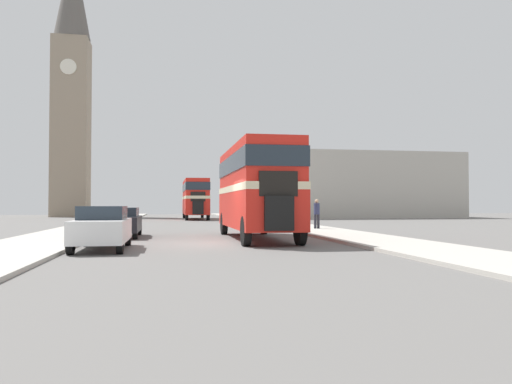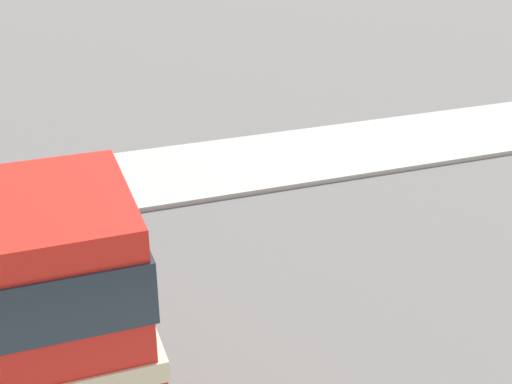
{
  "view_description": "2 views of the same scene",
  "coord_description": "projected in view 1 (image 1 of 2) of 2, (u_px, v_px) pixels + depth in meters",
  "views": [
    {
      "loc": [
        -1.76,
        -19.58,
        1.55
      ],
      "look_at": [
        2.14,
        2.48,
        2.11
      ],
      "focal_mm": 35.0,
      "sensor_mm": 36.0,
      "label": 1
    },
    {
      "loc": [
        9.71,
        5.92,
        7.63
      ],
      "look_at": [
        0.0,
        9.39,
        2.64
      ],
      "focal_mm": 50.0,
      "sensor_mm": 36.0,
      "label": 2
    }
  ],
  "objects": [
    {
      "name": "bicycle_on_pavement",
      "position": [
        297.0,
        220.0,
        34.84
      ],
      "size": [
        0.05,
        1.76,
        0.78
      ],
      "color": "black",
      "rests_on": "sidewalk_right"
    },
    {
      "name": "sidewalk_right",
      "position": [
        376.0,
        240.0,
        20.71
      ],
      "size": [
        3.5,
        120.0,
        0.12
      ],
      "color": "#B7B2A8",
      "rests_on": "ground_plane"
    },
    {
      "name": "car_parked_near",
      "position": [
        102.0,
        227.0,
        17.08
      ],
      "size": [
        1.68,
        4.08,
        1.49
      ],
      "color": "white",
      "rests_on": "ground_plane"
    },
    {
      "name": "double_decker_bus",
      "position": [
        256.0,
        185.0,
        22.4
      ],
      "size": [
        2.39,
        9.5,
        4.09
      ],
      "color": "red",
      "rests_on": "ground_plane"
    },
    {
      "name": "church_tower",
      "position": [
        72.0,
        76.0,
        63.31
      ],
      "size": [
        4.52,
        4.52,
        35.01
      ],
      "color": "gray",
      "rests_on": "ground_plane"
    },
    {
      "name": "bus_distant",
      "position": [
        195.0,
        196.0,
        52.71
      ],
      "size": [
        2.37,
        10.63,
        4.11
      ],
      "color": "red",
      "rests_on": "ground_plane"
    },
    {
      "name": "ground_plane",
      "position": [
        213.0,
        244.0,
        19.54
      ],
      "size": [
        120.0,
        120.0,
        0.0
      ],
      "primitive_type": "plane",
      "color": "slate"
    },
    {
      "name": "shop_building_block",
      "position": [
        362.0,
        186.0,
        58.35
      ],
      "size": [
        22.0,
        8.67,
        7.46
      ],
      "color": "#B2ADA3",
      "rests_on": "ground_plane"
    },
    {
      "name": "pedestrian_walking",
      "position": [
        317.0,
        212.0,
        29.73
      ],
      "size": [
        0.35,
        0.35,
        1.74
      ],
      "color": "#282833",
      "rests_on": "sidewalk_right"
    },
    {
      "name": "sidewalk_left",
      "position": [
        30.0,
        245.0,
        18.37
      ],
      "size": [
        3.5,
        120.0,
        0.12
      ],
      "color": "#B7B2A8",
      "rests_on": "ground_plane"
    },
    {
      "name": "car_parked_mid",
      "position": [
        121.0,
        222.0,
        23.59
      ],
      "size": [
        1.7,
        4.17,
        1.4
      ],
      "color": "black",
      "rests_on": "ground_plane"
    }
  ]
}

